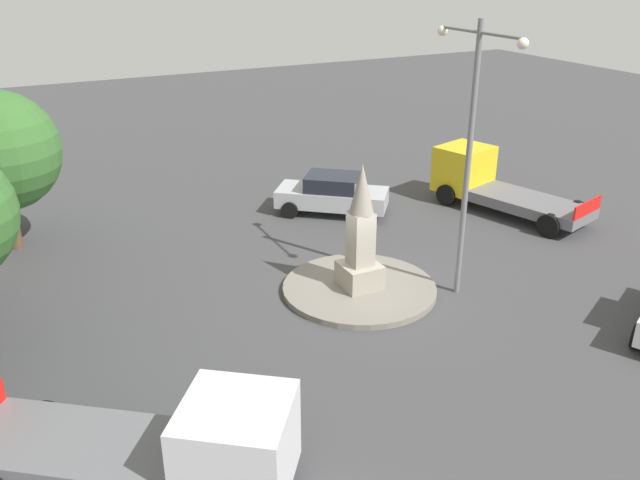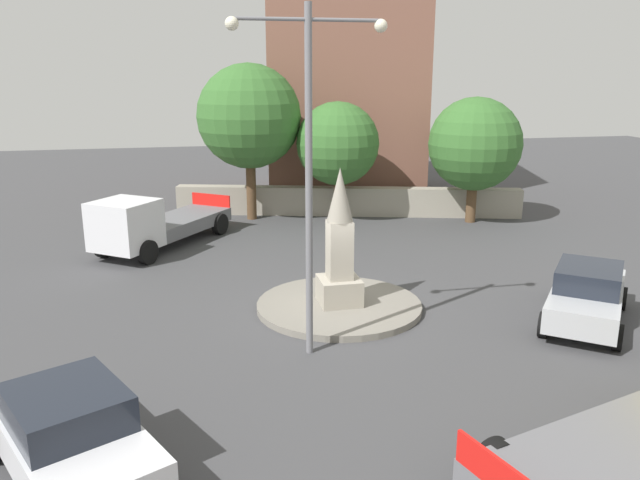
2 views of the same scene
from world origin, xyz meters
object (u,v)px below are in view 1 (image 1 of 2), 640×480
object	(u,v)px
monument	(361,238)
car_silver_parked_right	(332,194)
truck_yellow_parked_left	(489,182)
streetlamp	(471,136)
truck_white_waiting	(168,448)

from	to	relation	value
monument	car_silver_parked_right	world-z (taller)	monument
car_silver_parked_right	truck_yellow_parked_left	bearing A→B (deg)	-110.50
streetlamp	truck_yellow_parked_left	bearing A→B (deg)	-46.49
monument	streetlamp	bearing A→B (deg)	-117.75
streetlamp	truck_yellow_parked_left	distance (m)	8.47
truck_white_waiting	truck_yellow_parked_left	xyz separation A→B (m)	(9.21, -15.21, 0.04)
car_silver_parked_right	truck_yellow_parked_left	size ratio (longest dim) A/B	0.66
monument	truck_white_waiting	xyz separation A→B (m)	(-5.30, 7.13, -0.75)
car_silver_parked_right	truck_white_waiting	distance (m)	14.77
car_silver_parked_right	streetlamp	bearing A→B (deg)	-178.07
streetlamp	car_silver_parked_right	world-z (taller)	streetlamp
truck_yellow_parked_left	car_silver_parked_right	bearing A→B (deg)	69.50
car_silver_parked_right	truck_white_waiting	size ratio (longest dim) A/B	0.71
monument	truck_yellow_parked_left	xyz separation A→B (m)	(3.90, -8.08, -0.71)
car_silver_parked_right	truck_white_waiting	world-z (taller)	truck_white_waiting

